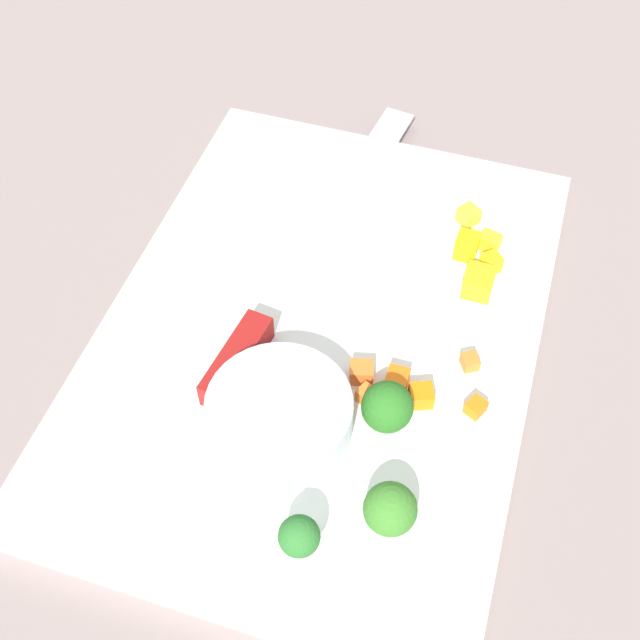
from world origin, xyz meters
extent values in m
plane|color=gray|center=(0.00, 0.00, 0.00)|extent=(4.00, 4.00, 0.00)
cube|color=white|center=(0.00, 0.00, 0.01)|extent=(0.45, 0.32, 0.01)
cylinder|color=#B2B4C5|center=(0.09, 0.00, 0.03)|extent=(0.10, 0.10, 0.03)
cube|color=silver|center=(-0.17, -0.02, 0.01)|extent=(0.19, 0.05, 0.00)
cube|color=maroon|center=(0.05, -0.05, 0.02)|extent=(0.08, 0.03, 0.02)
cube|color=orange|center=(0.03, 0.07, 0.02)|extent=(0.02, 0.02, 0.01)
cube|color=orange|center=(0.00, 0.11, 0.02)|extent=(0.02, 0.02, 0.01)
cube|color=orange|center=(0.05, 0.05, 0.02)|extent=(0.02, 0.02, 0.01)
cube|color=orange|center=(0.04, 0.09, 0.02)|extent=(0.02, 0.02, 0.01)
cube|color=orange|center=(0.03, 0.04, 0.02)|extent=(0.02, 0.02, 0.01)
cube|color=orange|center=(0.04, 0.12, 0.02)|extent=(0.02, 0.02, 0.01)
cube|color=yellow|center=(-0.07, 0.11, 0.02)|extent=(0.02, 0.02, 0.02)
cube|color=yellow|center=(-0.12, 0.11, 0.02)|extent=(0.02, 0.02, 0.01)
cube|color=yellow|center=(-0.11, 0.09, 0.02)|extent=(0.02, 0.02, 0.02)
cube|color=yellow|center=(-0.10, 0.11, 0.02)|extent=(0.02, 0.02, 0.01)
cube|color=yellow|center=(-0.14, 0.08, 0.02)|extent=(0.02, 0.02, 0.01)
cylinder|color=#92BE58|center=(0.13, 0.09, 0.02)|extent=(0.01, 0.01, 0.01)
sphere|color=#377426|center=(0.13, 0.09, 0.03)|extent=(0.03, 0.03, 0.03)
cylinder|color=#87BD5B|center=(0.17, 0.04, 0.02)|extent=(0.01, 0.01, 0.02)
sphere|color=#2A6B2A|center=(0.17, 0.04, 0.03)|extent=(0.03, 0.03, 0.03)
cylinder|color=#83BE59|center=(0.06, 0.07, 0.02)|extent=(0.01, 0.01, 0.01)
sphere|color=#26661F|center=(0.06, 0.07, 0.03)|extent=(0.04, 0.04, 0.04)
camera|label=1|loc=(0.35, 0.11, 0.50)|focal=45.62mm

